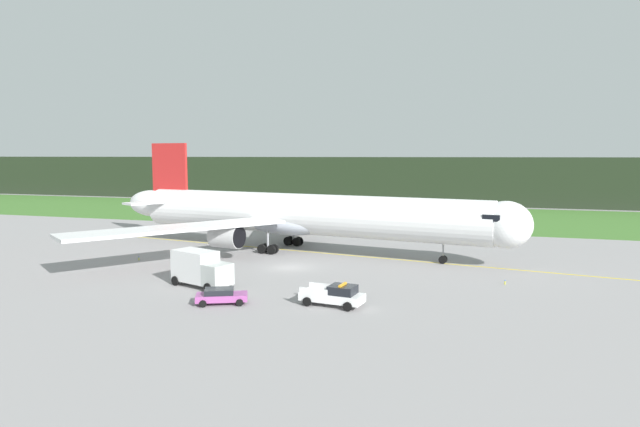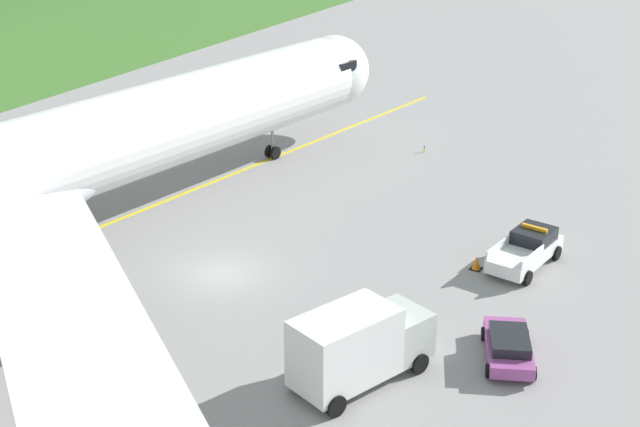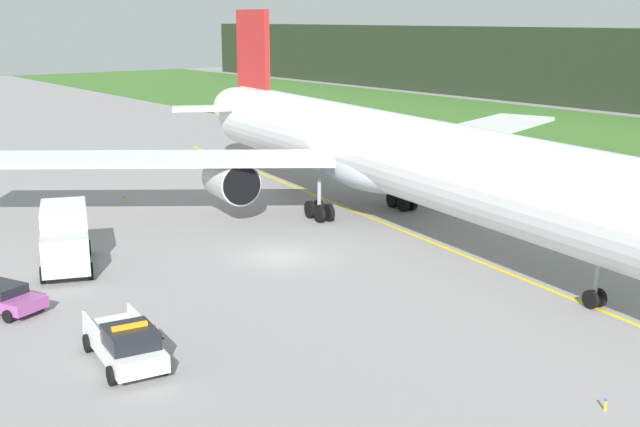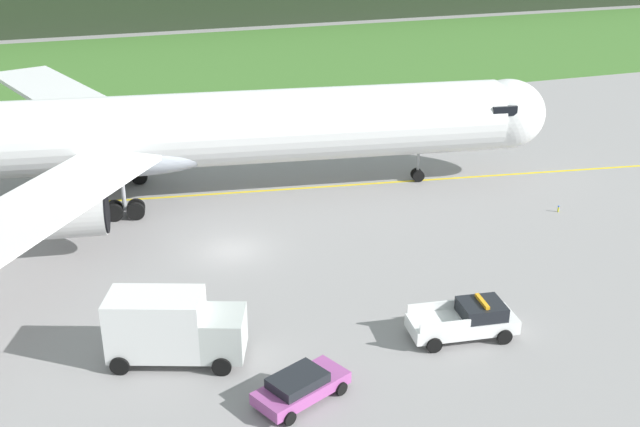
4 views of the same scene
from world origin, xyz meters
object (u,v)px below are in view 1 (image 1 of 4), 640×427
at_px(ops_pickup_truck, 334,295).
at_px(apron_cone, 321,294).
at_px(catering_truck, 200,268).
at_px(staff_car, 221,296).
at_px(airliner, 298,215).

height_order(ops_pickup_truck, apron_cone, ops_pickup_truck).
relative_size(ops_pickup_truck, catering_truck, 0.82).
bearing_deg(staff_car, ops_pickup_truck, 13.34).
height_order(ops_pickup_truck, staff_car, ops_pickup_truck).
bearing_deg(airliner, ops_pickup_truck, -64.06).
height_order(catering_truck, apron_cone, catering_truck).
distance_m(catering_truck, apron_cone, 12.19).
relative_size(airliner, catering_truck, 8.54).
bearing_deg(ops_pickup_truck, airliner, 115.94).
distance_m(airliner, catering_truck, 20.98).
xyz_separation_m(airliner, staff_car, (2.10, -25.43, -4.02)).
xyz_separation_m(catering_truck, staff_car, (4.66, -4.82, -1.08)).
bearing_deg(apron_cone, catering_truck, 177.32).
bearing_deg(staff_car, apron_cone, 29.76).
bearing_deg(catering_truck, ops_pickup_truck, -10.75).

